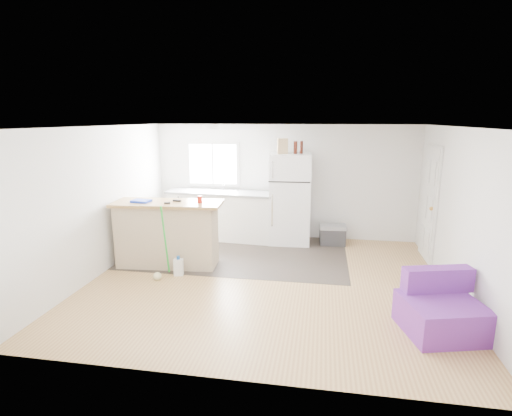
# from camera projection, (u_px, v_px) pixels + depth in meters

# --- Properties ---
(room) EXTENTS (5.51, 5.01, 2.41)m
(room) POSITION_uv_depth(u_px,v_px,m) (268.00, 207.00, 6.07)
(room) COLOR #AA7947
(room) RESTS_ON ground
(vinyl_zone) EXTENTS (4.05, 2.50, 0.00)m
(vinyl_zone) POSITION_uv_depth(u_px,v_px,m) (239.00, 252.00, 7.66)
(vinyl_zone) COLOR #312924
(vinyl_zone) RESTS_ON floor
(window) EXTENTS (1.18, 0.06, 0.98)m
(window) POSITION_uv_depth(u_px,v_px,m) (213.00, 164.00, 8.64)
(window) COLOR white
(window) RESTS_ON back_wall
(interior_door) EXTENTS (0.11, 0.92, 2.10)m
(interior_door) POSITION_uv_depth(u_px,v_px,m) (430.00, 204.00, 7.16)
(interior_door) COLOR white
(interior_door) RESTS_ON right_wall
(ceiling_fixture) EXTENTS (0.30, 0.30, 0.07)m
(ceiling_fixture) POSITION_uv_depth(u_px,v_px,m) (211.00, 127.00, 7.17)
(ceiling_fixture) COLOR white
(ceiling_fixture) RESTS_ON ceiling
(kitchen_cabinets) EXTENTS (2.32, 0.88, 1.31)m
(kitchen_cabinets) POSITION_uv_depth(u_px,v_px,m) (222.00, 214.00, 8.50)
(kitchen_cabinets) COLOR white
(kitchen_cabinets) RESTS_ON floor
(peninsula) EXTENTS (1.89, 0.84, 1.13)m
(peninsula) POSITION_uv_depth(u_px,v_px,m) (168.00, 233.00, 6.90)
(peninsula) COLOR #C0AA8B
(peninsula) RESTS_ON floor
(refrigerator) EXTENTS (0.84, 0.80, 1.83)m
(refrigerator) POSITION_uv_depth(u_px,v_px,m) (290.00, 199.00, 8.13)
(refrigerator) COLOR white
(refrigerator) RESTS_ON floor
(cooler) EXTENTS (0.55, 0.40, 0.41)m
(cooler) POSITION_uv_depth(u_px,v_px,m) (333.00, 235.00, 8.11)
(cooler) COLOR #323234
(cooler) RESTS_ON floor
(purple_seat) EXTENTS (1.04, 1.01, 0.71)m
(purple_seat) POSITION_uv_depth(u_px,v_px,m) (441.00, 311.00, 4.79)
(purple_seat) COLOR purple
(purple_seat) RESTS_ON floor
(cleaner_jug) EXTENTS (0.17, 0.13, 0.33)m
(cleaner_jug) POSITION_uv_depth(u_px,v_px,m) (179.00, 267.00, 6.52)
(cleaner_jug) COLOR white
(cleaner_jug) RESTS_ON floor
(mop) EXTENTS (0.22, 0.35, 1.23)m
(mop) POSITION_uv_depth(u_px,v_px,m) (160.00, 265.00, 6.34)
(mop) COLOR green
(mop) RESTS_ON floor
(red_cup) EXTENTS (0.10, 0.10, 0.12)m
(red_cup) POSITION_uv_depth(u_px,v_px,m) (200.00, 199.00, 6.69)
(red_cup) COLOR red
(red_cup) RESTS_ON peninsula
(blue_tray) EXTENTS (0.32, 0.25, 0.04)m
(blue_tray) POSITION_uv_depth(u_px,v_px,m) (141.00, 201.00, 6.76)
(blue_tray) COLOR #1634D0
(blue_tray) RESTS_ON peninsula
(tool_a) EXTENTS (0.14, 0.06, 0.03)m
(tool_a) POSITION_uv_depth(u_px,v_px,m) (177.00, 201.00, 6.81)
(tool_a) COLOR black
(tool_a) RESTS_ON peninsula
(tool_b) EXTENTS (0.11, 0.07, 0.03)m
(tool_b) POSITION_uv_depth(u_px,v_px,m) (167.00, 203.00, 6.62)
(tool_b) COLOR black
(tool_b) RESTS_ON peninsula
(cardboard_box) EXTENTS (0.22, 0.15, 0.30)m
(cardboard_box) POSITION_uv_depth(u_px,v_px,m) (283.00, 146.00, 7.85)
(cardboard_box) COLOR tan
(cardboard_box) RESTS_ON refrigerator
(bottle_left) EXTENTS (0.08, 0.08, 0.25)m
(bottle_left) POSITION_uv_depth(u_px,v_px,m) (295.00, 148.00, 7.83)
(bottle_left) COLOR #3B130A
(bottle_left) RESTS_ON refrigerator
(bottle_right) EXTENTS (0.08, 0.08, 0.25)m
(bottle_right) POSITION_uv_depth(u_px,v_px,m) (301.00, 147.00, 7.88)
(bottle_right) COLOR #3B130A
(bottle_right) RESTS_ON refrigerator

